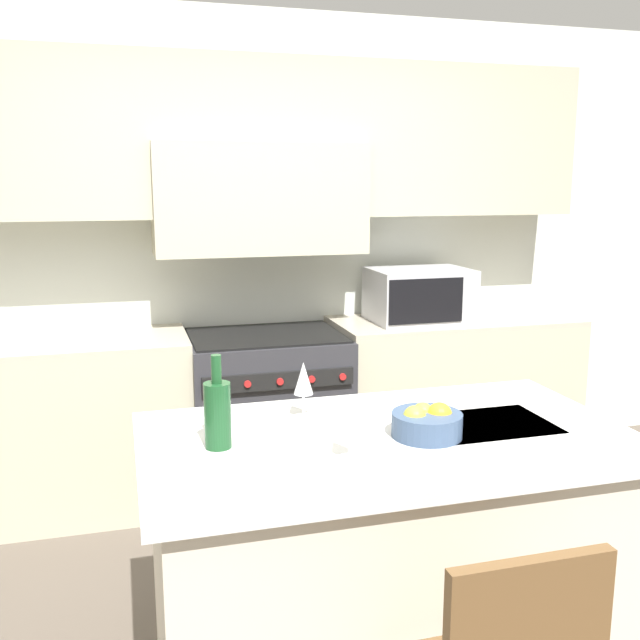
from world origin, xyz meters
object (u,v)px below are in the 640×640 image
at_px(range_stove, 267,413).
at_px(wine_bottle, 218,413).
at_px(wine_glass_near, 350,415).
at_px(wine_glass_far, 303,380).
at_px(microwave, 419,295).
at_px(fruit_bowl, 427,422).

relative_size(range_stove, wine_bottle, 3.07).
bearing_deg(range_stove, wine_glass_near, -93.77).
distance_m(range_stove, wine_glass_near, 1.98).
bearing_deg(wine_bottle, wine_glass_far, 32.13).
distance_m(range_stove, microwave, 1.12).
relative_size(wine_bottle, wine_glass_far, 1.49).
relative_size(microwave, wine_glass_far, 2.84).
xyz_separation_m(microwave, wine_glass_near, (-1.05, -1.90, -0.03)).
height_order(range_stove, microwave, microwave).
xyz_separation_m(range_stove, fruit_bowl, (0.18, -1.77, 0.52)).
bearing_deg(wine_glass_near, microwave, 61.09).
distance_m(range_stove, wine_bottle, 1.85).
distance_m(range_stove, fruit_bowl, 1.85).
bearing_deg(range_stove, wine_bottle, -106.26).
bearing_deg(wine_glass_far, range_stove, 83.71).
distance_m(microwave, wine_glass_far, 1.85).
height_order(microwave, fruit_bowl, microwave).
height_order(wine_glass_near, fruit_bowl, wine_glass_near).
height_order(microwave, wine_bottle, microwave).
relative_size(microwave, wine_glass_near, 2.84).
bearing_deg(microwave, wine_glass_near, -118.91).
relative_size(range_stove, wine_glass_near, 4.57).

